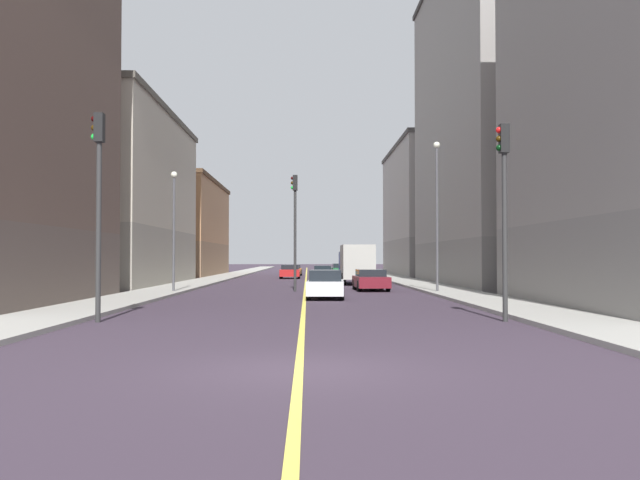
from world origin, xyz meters
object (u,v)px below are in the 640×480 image
(car_white, at_px, (326,285))
(car_red, at_px, (290,272))
(car_green, at_px, (340,270))
(building_left_mid, at_px, (505,122))
(building_right_midblock, at_px, (106,198))
(traffic_light_median_far, at_px, (295,217))
(box_truck, at_px, (356,263))
(car_teal, at_px, (322,272))
(building_right_distant, at_px, (174,229))
(building_left_far, at_px, (436,211))
(traffic_light_right_near, at_px, (98,188))
(street_lamp_right_near, at_px, (174,218))
(car_maroon, at_px, (371,280))
(street_lamp_left_near, at_px, (437,202))
(traffic_light_left_near, at_px, (504,194))
(car_orange, at_px, (293,270))

(car_white, relative_size, car_red, 1.07)
(car_green, bearing_deg, building_left_mid, -69.01)
(building_right_midblock, relative_size, car_white, 5.07)
(traffic_light_median_far, xyz_separation_m, car_green, (4.35, 36.72, -3.73))
(building_right_midblock, height_order, car_white, building_right_midblock)
(traffic_light_median_far, xyz_separation_m, box_truck, (4.40, 11.14, -2.79))
(building_right_midblock, bearing_deg, car_teal, 41.38)
(box_truck, bearing_deg, building_left_mid, -11.74)
(car_red, xyz_separation_m, box_truck, (5.33, -14.59, 0.93))
(building_right_distant, bearing_deg, building_right_midblock, -90.00)
(building_left_far, height_order, car_teal, building_left_far)
(building_left_mid, distance_m, car_green, 31.79)
(car_green, bearing_deg, car_teal, -99.51)
(building_left_far, relative_size, traffic_light_right_near, 3.56)
(car_white, xyz_separation_m, box_truck, (2.76, 18.16, 0.90))
(traffic_light_right_near, relative_size, car_white, 1.46)
(street_lamp_right_near, xyz_separation_m, car_white, (8.34, -4.99, -3.54))
(car_green, xyz_separation_m, car_maroon, (0.23, -35.51, -0.01))
(traffic_light_median_far, height_order, street_lamp_left_near, street_lamp_left_near)
(traffic_light_left_near, height_order, car_orange, traffic_light_left_near)
(building_right_midblock, bearing_deg, box_truck, 5.38)
(building_left_far, height_order, building_right_midblock, building_left_far)
(building_left_far, distance_m, street_lamp_left_near, 38.94)
(street_lamp_left_near, bearing_deg, car_white, -144.87)
(traffic_light_right_near, height_order, car_teal, traffic_light_right_near)
(car_teal, relative_size, car_maroon, 0.89)
(building_left_far, xyz_separation_m, building_right_midblock, (-28.81, -26.20, -0.86))
(building_right_distant, relative_size, car_white, 5.20)
(building_right_distant, relative_size, traffic_light_right_near, 3.55)
(car_red, bearing_deg, car_white, -85.52)
(car_orange, bearing_deg, building_right_midblock, -116.09)
(box_truck, bearing_deg, building_left_far, 66.57)
(building_left_mid, relative_size, car_orange, 5.66)
(traffic_light_right_near, xyz_separation_m, street_lamp_right_near, (-0.98, 17.23, 0.06))
(building_left_mid, distance_m, traffic_light_left_near, 30.36)
(car_orange, bearing_deg, car_red, -90.25)
(building_right_distant, height_order, car_maroon, building_right_distant)
(car_orange, xyz_separation_m, car_red, (-0.04, -10.08, 0.04))
(building_right_midblock, xyz_separation_m, car_white, (15.44, -16.44, -5.61))
(traffic_light_right_near, distance_m, car_green, 56.98)
(traffic_light_left_near, relative_size, car_orange, 1.47)
(car_red, distance_m, car_maroon, 25.13)
(building_right_distant, xyz_separation_m, car_maroon, (18.39, -33.64, -4.51))
(street_lamp_left_near, bearing_deg, building_right_distant, 120.11)
(traffic_light_left_near, bearing_deg, building_right_midblock, 125.83)
(car_orange, xyz_separation_m, car_green, (5.24, 0.92, 0.04))
(street_lamp_left_near, xyz_separation_m, car_maroon, (-3.33, 3.81, -4.43))
(car_maroon, relative_size, box_truck, 0.62)
(building_right_distant, distance_m, car_orange, 13.73)
(building_right_midblock, bearing_deg, street_lamp_left_near, -28.98)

